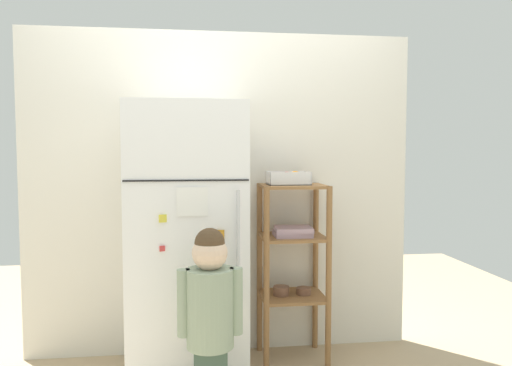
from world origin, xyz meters
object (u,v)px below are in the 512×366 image
(refrigerator, at_px, (188,242))
(pantry_shelf_unit, at_px, (292,253))
(fruit_bin, at_px, (290,179))
(child_standing, at_px, (210,307))

(refrigerator, height_order, pantry_shelf_unit, refrigerator)
(pantry_shelf_unit, relative_size, fruit_bin, 4.31)
(refrigerator, relative_size, child_standing, 1.65)
(refrigerator, height_order, child_standing, refrigerator)
(refrigerator, bearing_deg, fruit_bin, 13.47)
(child_standing, distance_m, fruit_bin, 1.03)
(refrigerator, distance_m, child_standing, 0.59)
(child_standing, relative_size, fruit_bin, 3.72)
(pantry_shelf_unit, xyz_separation_m, fruit_bin, (-0.02, 0.01, 0.47))
(pantry_shelf_unit, distance_m, fruit_bin, 0.47)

